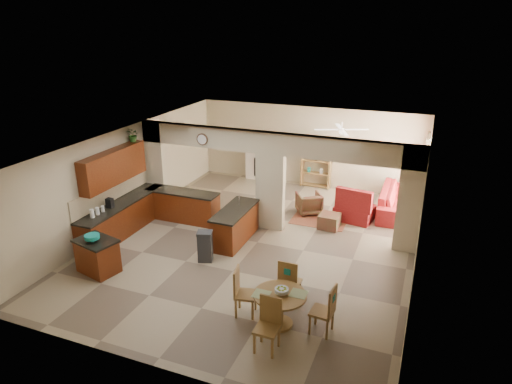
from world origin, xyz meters
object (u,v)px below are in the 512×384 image
at_px(dining_table, 280,304).
at_px(armchair, 309,203).
at_px(kitchen_island, 98,256).
at_px(sofa, 398,201).

distance_m(dining_table, armchair, 5.62).
bearing_deg(armchair, kitchen_island, 21.85).
relative_size(sofa, armchair, 3.70).
distance_m(kitchen_island, armchair, 6.38).
xyz_separation_m(sofa, armchair, (-2.54, -1.06, -0.06)).
bearing_deg(dining_table, sofa, 76.20).
height_order(kitchen_island, sofa, kitchen_island).
bearing_deg(kitchen_island, dining_table, 9.42).
xyz_separation_m(kitchen_island, sofa, (6.26, 6.25, -0.03)).
xyz_separation_m(kitchen_island, dining_table, (4.64, -0.35, 0.06)).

